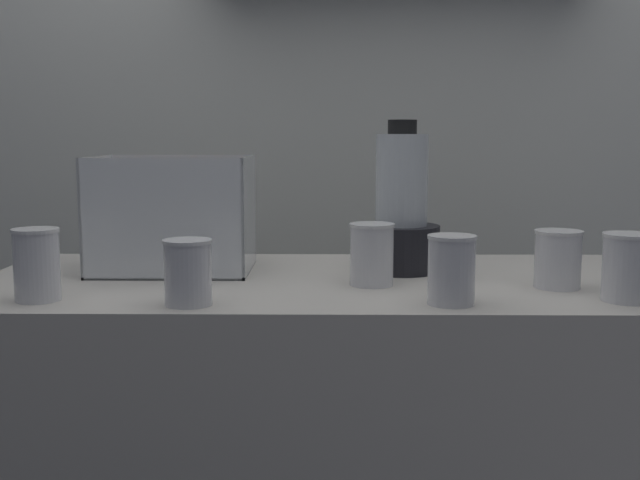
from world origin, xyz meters
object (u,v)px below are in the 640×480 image
at_px(juice_cup_beet_middle, 372,257).
at_px(juice_cup_mango_right, 451,273).
at_px(juice_cup_carrot_left, 188,277).
at_px(juice_cup_mango_rightmost, 628,272).
at_px(juice_cup_mango_far_left, 37,268).
at_px(blender_pitcher, 401,215).
at_px(carrot_display_bin, 173,235).
at_px(juice_cup_pomegranate_far_right, 558,263).

xyz_separation_m(juice_cup_beet_middle, juice_cup_mango_right, (0.13, -0.17, 0.00)).
height_order(juice_cup_carrot_left, juice_cup_mango_rightmost, juice_cup_mango_rightmost).
relative_size(juice_cup_carrot_left, juice_cup_mango_rightmost, 0.95).
bearing_deg(juice_cup_mango_far_left, blender_pitcher, 24.31).
relative_size(carrot_display_bin, juice_cup_mango_right, 2.74).
bearing_deg(juice_cup_mango_right, juice_cup_beet_middle, 127.20).
height_order(juice_cup_beet_middle, juice_cup_pomegranate_far_right, juice_cup_beet_middle).
xyz_separation_m(juice_cup_mango_far_left, juice_cup_beet_middle, (0.60, 0.15, -0.00)).
bearing_deg(carrot_display_bin, juice_cup_pomegranate_far_right, -13.05).
bearing_deg(juice_cup_beet_middle, juice_cup_pomegranate_far_right, -3.57).
xyz_separation_m(juice_cup_carrot_left, juice_cup_mango_rightmost, (0.78, 0.04, 0.00)).
xyz_separation_m(blender_pitcher, juice_cup_pomegranate_far_right, (0.29, -0.18, -0.07)).
height_order(carrot_display_bin, juice_cup_carrot_left, carrot_display_bin).
relative_size(carrot_display_bin, blender_pitcher, 1.03).
bearing_deg(carrot_display_bin, juice_cup_beet_middle, -20.55).
distance_m(carrot_display_bin, juice_cup_beet_middle, 0.45).
xyz_separation_m(carrot_display_bin, juice_cup_carrot_left, (0.09, -0.34, -0.03)).
distance_m(blender_pitcher, juice_cup_beet_middle, 0.18).
distance_m(juice_cup_mango_far_left, juice_cup_beet_middle, 0.62).
relative_size(carrot_display_bin, juice_cup_mango_far_left, 2.58).
height_order(blender_pitcher, juice_cup_mango_far_left, blender_pitcher).
distance_m(blender_pitcher, juice_cup_mango_right, 0.34).
xyz_separation_m(juice_cup_mango_far_left, juice_cup_mango_right, (0.73, -0.02, -0.00)).
bearing_deg(juice_cup_mango_right, juice_cup_mango_rightmost, 5.14).
bearing_deg(juice_cup_mango_right, carrot_display_bin, 149.22).
distance_m(juice_cup_beet_middle, juice_cup_mango_rightmost, 0.47).
height_order(carrot_display_bin, juice_cup_mango_far_left, carrot_display_bin).
relative_size(juice_cup_mango_far_left, juice_cup_mango_rightmost, 1.07).
bearing_deg(juice_cup_carrot_left, juice_cup_mango_right, 1.38).
bearing_deg(juice_cup_carrot_left, carrot_display_bin, 105.50).
xyz_separation_m(blender_pitcher, juice_cup_beet_middle, (-0.07, -0.16, -0.07)).
distance_m(juice_cup_mango_far_left, juice_cup_carrot_left, 0.28).
bearing_deg(juice_cup_carrot_left, juice_cup_beet_middle, 28.88).
relative_size(juice_cup_beet_middle, juice_cup_pomegranate_far_right, 1.09).
relative_size(juice_cup_mango_right, juice_cup_mango_rightmost, 1.00).
bearing_deg(juice_cup_mango_right, juice_cup_mango_far_left, 178.31).
bearing_deg(juice_cup_mango_rightmost, juice_cup_carrot_left, -177.08).
bearing_deg(juice_cup_beet_middle, blender_pitcher, 65.51).
height_order(juice_cup_carrot_left, juice_cup_pomegranate_far_right, juice_cup_carrot_left).
bearing_deg(juice_cup_beet_middle, juice_cup_carrot_left, -151.12).
bearing_deg(juice_cup_carrot_left, juice_cup_pomegranate_far_right, 13.04).
height_order(juice_cup_beet_middle, juice_cup_mango_right, same).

